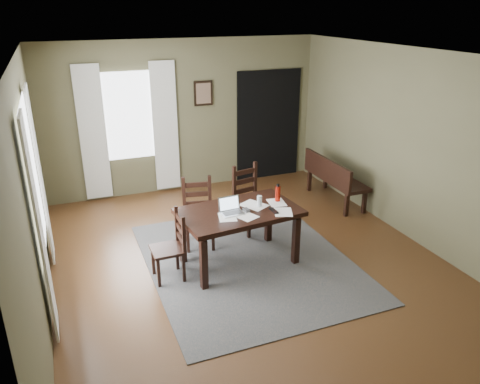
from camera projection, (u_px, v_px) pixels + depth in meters
name	position (u px, v px, depth m)	size (l,w,h in m)	color
ground	(248.00, 262.00, 6.33)	(5.00, 6.00, 0.01)	#492C16
room_shell	(249.00, 131.00, 5.65)	(5.02, 6.02, 2.71)	brown
rug	(248.00, 261.00, 6.32)	(2.60, 3.20, 0.01)	#404040
dining_table	(239.00, 217.00, 6.05)	(1.61, 1.07, 0.76)	black
chair_end	(171.00, 247.00, 5.79)	(0.39, 0.39, 0.89)	black
chair_back_left	(198.00, 214.00, 6.60)	(0.51, 0.51, 0.98)	black
chair_back_right	(250.00, 200.00, 7.04)	(0.52, 0.52, 1.01)	black
bench	(333.00, 176.00, 8.06)	(0.46, 1.42, 0.80)	black
laptop	(231.00, 209.00, 5.92)	(0.30, 0.24, 0.20)	#B7B7BC
computer_mouse	(246.00, 210.00, 5.97)	(0.06, 0.10, 0.03)	#3F3F42
tv_remote	(274.00, 211.00, 5.97)	(0.05, 0.19, 0.02)	black
drinking_glass	(259.00, 201.00, 6.09)	(0.07, 0.07, 0.15)	silver
water_bottle	(278.00, 193.00, 6.24)	(0.08, 0.08, 0.24)	#B31C0D
paper_a	(227.00, 217.00, 5.81)	(0.21, 0.28, 0.00)	white
paper_b	(283.00, 212.00, 5.95)	(0.22, 0.29, 0.00)	white
paper_c	(254.00, 205.00, 6.15)	(0.26, 0.33, 0.00)	white
paper_d	(277.00, 203.00, 6.23)	(0.22, 0.28, 0.00)	white
paper_e	(246.00, 216.00, 5.84)	(0.22, 0.29, 0.00)	white
window_left	(34.00, 180.00, 5.11)	(0.01, 1.30, 1.70)	white
window_back	(128.00, 116.00, 8.00)	(1.00, 0.01, 1.50)	white
curtain_left_near	(40.00, 231.00, 4.51)	(0.03, 0.48, 2.30)	silver
curtain_left_far	(40.00, 177.00, 5.92)	(0.03, 0.48, 2.30)	silver
curtain_back_left	(93.00, 134.00, 7.86)	(0.44, 0.03, 2.30)	silver
curtain_back_right	(165.00, 127.00, 8.28)	(0.44, 0.03, 2.30)	silver
framed_picture	(203.00, 93.00, 8.35)	(0.34, 0.03, 0.44)	black
doorway_back	(268.00, 125.00, 9.06)	(1.30, 0.03, 2.10)	black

